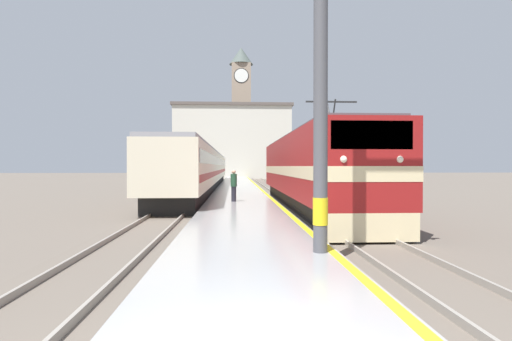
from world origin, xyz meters
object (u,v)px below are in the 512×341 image
at_px(person_on_platform, 234,185).
at_px(clock_tower, 241,108).
at_px(locomotive_train, 309,171).
at_px(passenger_train, 205,169).
at_px(catenary_mast, 323,83).

bearing_deg(person_on_platform, clock_tower, 88.70).
relative_size(person_on_platform, clock_tower, 0.06).
xyz_separation_m(locomotive_train, passenger_train, (-6.75, 19.18, 0.02)).
distance_m(person_on_platform, clock_tower, 63.81).
relative_size(locomotive_train, catenary_mast, 2.47).
bearing_deg(person_on_platform, locomotive_train, -17.58).
relative_size(passenger_train, person_on_platform, 27.00).
distance_m(locomotive_train, catenary_mast, 11.85).
bearing_deg(catenary_mast, locomotive_train, 80.75).
distance_m(locomotive_train, clock_tower, 64.89).
height_order(catenary_mast, clock_tower, clock_tower).
distance_m(locomotive_train, passenger_train, 20.33).
xyz_separation_m(catenary_mast, clock_tower, (-0.56, 75.16, 10.34)).
bearing_deg(passenger_train, person_on_platform, -80.85).
relative_size(passenger_train, catenary_mast, 6.01).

